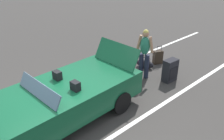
{
  "coord_description": "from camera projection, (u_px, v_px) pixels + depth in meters",
  "views": [
    {
      "loc": [
        2.43,
        4.47,
        3.88
      ],
      "look_at": [
        -1.8,
        -0.1,
        0.75
      ],
      "focal_mm": 38.88,
      "sensor_mm": 36.0,
      "label": 1
    }
  ],
  "objects": [
    {
      "name": "ground_plane",
      "position": [
        63.0,
        119.0,
        6.15
      ],
      "size": [
        80.0,
        80.0,
        0.0
      ],
      "primitive_type": "plane",
      "color": "#383533"
    },
    {
      "name": "lot_line_near",
      "position": [
        37.0,
        97.0,
        7.05
      ],
      "size": [
        18.0,
        0.12,
        0.01
      ],
      "primitive_type": "cube",
      "color": "silver",
      "rests_on": "ground_plane"
    },
    {
      "name": "convertible_car",
      "position": [
        54.0,
        103.0,
        5.76
      ],
      "size": [
        4.27,
        1.97,
        1.51
      ],
      "rotation": [
        0.0,
        0.0,
        0.04
      ],
      "color": "#0F4C2D",
      "rests_on": "ground_plane"
    },
    {
      "name": "suitcase_large_black",
      "position": [
        170.0,
        70.0,
        7.79
      ],
      "size": [
        0.5,
        0.32,
        0.74
      ],
      "rotation": [
        0.0,
        0.0,
        1.51
      ],
      "color": "black",
      "rests_on": "ground_plane"
    },
    {
      "name": "suitcase_medium_bright",
      "position": [
        123.0,
        60.0,
        8.64
      ],
      "size": [
        0.34,
        0.45,
        0.82
      ],
      "rotation": [
        0.0,
        0.0,
        3.41
      ],
      "color": "#991E8C",
      "rests_on": "ground_plane"
    },
    {
      "name": "suitcase_small_carryon",
      "position": [
        158.0,
        57.0,
        9.04
      ],
      "size": [
        0.39,
        0.32,
        0.71
      ],
      "rotation": [
        0.0,
        0.0,
        4.31
      ],
      "color": "#2D2319",
      "rests_on": "ground_plane"
    },
    {
      "name": "duffel_bag",
      "position": [
        145.0,
        64.0,
        8.75
      ],
      "size": [
        0.47,
        0.7,
        0.34
      ],
      "rotation": [
        0.0,
        0.0,
        1.86
      ],
      "color": "black",
      "rests_on": "ground_plane"
    },
    {
      "name": "traveler_person",
      "position": [
        145.0,
        51.0,
        7.76
      ],
      "size": [
        0.3,
        0.6,
        1.65
      ],
      "rotation": [
        0.0,
        0.0,
        0.3
      ],
      "color": "#1E2338",
      "rests_on": "ground_plane"
    }
  ]
}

